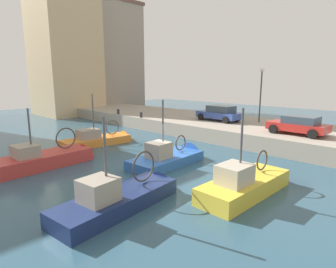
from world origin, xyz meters
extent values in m
plane|color=#2D5166|center=(0.00, 0.00, 0.00)|extent=(80.00, 80.00, 0.00)
cube|color=#9E9384|center=(11.50, 0.00, 0.60)|extent=(9.00, 56.00, 1.20)
cube|color=#BC3833|center=(-4.79, 4.37, 0.00)|extent=(5.67, 2.33, 1.56)
cone|color=#BC3833|center=(-1.67, 4.57, 0.00)|extent=(1.01, 1.83, 1.78)
cube|color=#896B4C|center=(-4.79, 4.37, 0.70)|extent=(5.44, 2.16, 0.08)
cube|color=gray|center=(-5.70, 4.31, 1.10)|extent=(1.27, 1.47, 0.72)
cylinder|color=#4C4C51|center=(-5.35, 4.33, 2.09)|extent=(0.10, 0.10, 2.78)
torus|color=#3F3833|center=(-3.23, 4.47, 1.47)|extent=(1.32, 0.17, 1.32)
sphere|color=white|center=(-6.52, 5.34, 0.23)|extent=(0.32, 0.32, 0.32)
cube|color=gold|center=(0.02, -6.09, 0.00)|extent=(5.18, 1.82, 1.50)
cone|color=gold|center=(2.95, -6.12, 0.00)|extent=(0.92, 1.59, 1.58)
cube|color=#896B4C|center=(0.02, -6.09, 0.68)|extent=(4.97, 1.67, 0.08)
cube|color=#B7AD99|center=(-0.89, -6.08, 1.15)|extent=(1.42, 1.17, 0.86)
cylinder|color=#4C4C51|center=(-0.47, -6.09, 2.29)|extent=(0.10, 0.10, 3.24)
torus|color=#3F3833|center=(1.47, -6.11, 1.28)|extent=(1.00, 0.09, 1.00)
sphere|color=white|center=(-1.51, -5.11, 0.23)|extent=(0.32, 0.32, 0.32)
cube|color=#2D60B7|center=(0.67, -0.44, 0.00)|extent=(4.98, 2.42, 1.11)
cone|color=#2D60B7|center=(3.44, -0.25, 0.00)|extent=(1.03, 1.94, 1.89)
cube|color=#B2A893|center=(0.67, -0.44, 0.50)|extent=(4.77, 2.24, 0.08)
cube|color=gray|center=(0.01, -0.48, 1.01)|extent=(1.30, 1.24, 0.94)
cylinder|color=#4C4C51|center=(0.38, -0.46, 2.21)|extent=(0.10, 0.10, 3.41)
torus|color=#3F3833|center=(2.02, -0.35, 1.11)|extent=(1.00, 0.15, 1.00)
sphere|color=white|center=(-0.86, 0.61, 0.17)|extent=(0.32, 0.32, 0.32)
cube|color=orange|center=(0.37, 7.08, 0.00)|extent=(5.38, 2.22, 1.17)
cone|color=orange|center=(3.34, 6.85, 0.00)|extent=(1.02, 1.70, 1.63)
cube|color=#B2A893|center=(0.37, 7.08, 0.53)|extent=(5.16, 2.06, 0.08)
cube|color=gray|center=(-0.22, 7.13, 0.93)|extent=(1.64, 1.38, 0.72)
cylinder|color=#4C4C51|center=(0.24, 7.09, 2.25)|extent=(0.10, 0.10, 3.45)
torus|color=#3F3833|center=(1.84, 6.97, 1.22)|extent=(1.17, 0.17, 1.17)
sphere|color=white|center=(-1.12, 8.20, 0.18)|extent=(0.32, 0.32, 0.32)
cube|color=navy|center=(-4.81, -3.27, 0.00)|extent=(5.61, 2.46, 1.30)
cone|color=navy|center=(-1.77, -2.88, 0.00)|extent=(1.10, 1.70, 1.60)
cube|color=#896B4C|center=(-4.81, -3.27, 0.58)|extent=(5.38, 2.29, 0.08)
cube|color=gray|center=(-5.71, -3.39, 1.07)|extent=(1.39, 1.31, 0.90)
cylinder|color=#4C4C51|center=(-5.34, -3.34, 2.18)|extent=(0.10, 0.10, 3.19)
torus|color=#3F3833|center=(-3.30, -3.08, 1.37)|extent=(1.36, 0.25, 1.36)
sphere|color=white|center=(-6.55, -2.51, 0.19)|extent=(0.32, 0.32, 0.32)
cube|color=#334C9E|center=(11.10, 3.13, 1.75)|extent=(2.02, 4.41, 0.56)
cube|color=#384756|center=(11.09, 2.91, 2.33)|extent=(1.69, 2.51, 0.59)
cylinder|color=black|center=(10.33, 4.64, 1.52)|extent=(0.26, 0.65, 0.64)
cylinder|color=black|center=(12.06, 4.53, 1.52)|extent=(0.26, 0.65, 0.64)
cylinder|color=black|center=(10.14, 1.72, 1.52)|extent=(0.26, 0.65, 0.64)
cylinder|color=black|center=(11.87, 1.61, 1.52)|extent=(0.26, 0.65, 0.64)
cube|color=red|center=(9.61, -4.62, 1.74)|extent=(1.85, 3.97, 0.53)
cube|color=#384756|center=(9.61, -4.82, 2.26)|extent=(1.61, 2.23, 0.52)
cylinder|color=black|center=(8.74, -3.26, 1.52)|extent=(0.23, 0.64, 0.64)
cylinder|color=black|center=(10.53, -3.29, 1.52)|extent=(0.23, 0.64, 0.64)
cylinder|color=black|center=(8.70, -5.94, 1.52)|extent=(0.23, 0.64, 0.64)
cylinder|color=black|center=(10.49, -5.97, 1.52)|extent=(0.23, 0.64, 0.64)
cylinder|color=#2D2D33|center=(7.35, 10.00, 1.48)|extent=(0.28, 0.28, 0.55)
cylinder|color=#2D2D33|center=(7.35, 14.00, 1.48)|extent=(0.28, 0.28, 0.55)
cylinder|color=#38383D|center=(13.00, 0.05, 3.45)|extent=(0.12, 0.12, 4.50)
sphere|color=#F2EACC|center=(13.00, 0.05, 5.85)|extent=(0.36, 0.36, 0.36)
cube|color=#A39384|center=(15.54, 28.82, 8.38)|extent=(10.78, 6.76, 16.76)
cube|color=brown|center=(15.54, 28.82, 17.01)|extent=(11.22, 7.03, 0.50)
cube|color=#D1B284|center=(7.80, 27.18, 11.77)|extent=(7.48, 8.57, 23.54)
camera|label=1|loc=(-10.73, -12.04, 5.08)|focal=30.03mm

